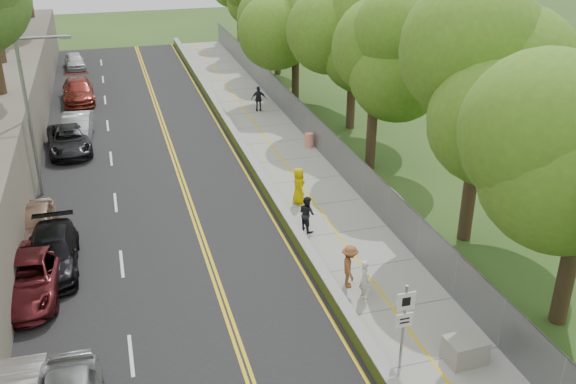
% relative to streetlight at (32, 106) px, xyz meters
% --- Properties ---
extents(ground, '(140.00, 140.00, 0.00)m').
position_rel_streetlight_xyz_m(ground, '(10.46, -14.00, -4.64)').
color(ground, '#33511E').
rests_on(ground, ground).
extents(road, '(11.20, 66.00, 0.04)m').
position_rel_streetlight_xyz_m(road, '(5.06, 1.00, -4.62)').
color(road, black).
rests_on(road, ground).
extents(sidewalk, '(4.20, 66.00, 0.05)m').
position_rel_streetlight_xyz_m(sidewalk, '(13.01, 1.00, -4.61)').
color(sidewalk, gray).
rests_on(sidewalk, ground).
extents(jersey_barrier, '(0.42, 66.00, 0.60)m').
position_rel_streetlight_xyz_m(jersey_barrier, '(10.71, 1.00, -4.34)').
color(jersey_barrier, '#9FCF2A').
rests_on(jersey_barrier, ground).
extents(chainlink_fence, '(0.04, 66.00, 2.00)m').
position_rel_streetlight_xyz_m(chainlink_fence, '(15.11, 1.00, -3.64)').
color(chainlink_fence, slate).
rests_on(chainlink_fence, ground).
extents(trees_fenceside, '(7.00, 66.00, 14.00)m').
position_rel_streetlight_xyz_m(trees_fenceside, '(17.46, 1.00, 2.36)').
color(trees_fenceside, '#538420').
rests_on(trees_fenceside, ground).
extents(streetlight, '(2.52, 0.22, 8.00)m').
position_rel_streetlight_xyz_m(streetlight, '(0.00, 0.00, 0.00)').
color(streetlight, gray).
rests_on(streetlight, ground).
extents(signpost, '(0.62, 0.09, 3.10)m').
position_rel_streetlight_xyz_m(signpost, '(11.51, -17.02, -2.68)').
color(signpost, gray).
rests_on(signpost, sidewalk).
extents(construction_barrel, '(0.51, 0.51, 0.84)m').
position_rel_streetlight_xyz_m(construction_barrel, '(14.76, 2.62, -4.17)').
color(construction_barrel, '#EF2C00').
rests_on(construction_barrel, sidewalk).
extents(concrete_block, '(1.30, 1.01, 0.84)m').
position_rel_streetlight_xyz_m(concrete_block, '(13.66, -17.28, -4.17)').
color(concrete_block, gray).
rests_on(concrete_block, sidewalk).
extents(car_2, '(2.92, 5.44, 1.45)m').
position_rel_streetlight_xyz_m(car_2, '(-0.14, -9.30, -3.87)').
color(car_2, '#5A191E').
rests_on(car_2, road).
extents(car_3, '(2.00, 4.93, 1.43)m').
position_rel_streetlight_xyz_m(car_3, '(0.64, -7.62, -3.88)').
color(car_3, black).
rests_on(car_3, road).
extents(car_4, '(1.64, 3.96, 1.34)m').
position_rel_streetlight_xyz_m(car_4, '(-0.14, -4.58, -3.93)').
color(car_4, tan).
rests_on(car_4, road).
extents(car_5, '(2.04, 4.83, 1.55)m').
position_rel_streetlight_xyz_m(car_5, '(1.46, 7.79, -3.83)').
color(car_5, '#A9ABB1').
rests_on(car_5, road).
extents(car_6, '(2.77, 5.27, 1.42)m').
position_rel_streetlight_xyz_m(car_6, '(1.02, 5.88, -3.89)').
color(car_6, black).
rests_on(car_6, road).
extents(car_7, '(2.39, 5.41, 1.55)m').
position_rel_streetlight_xyz_m(car_7, '(1.46, 16.23, -3.83)').
color(car_7, maroon).
rests_on(car_7, road).
extents(car_8, '(1.94, 4.05, 1.33)m').
position_rel_streetlight_xyz_m(car_8, '(1.08, 26.42, -3.93)').
color(car_8, silver).
rests_on(car_8, road).
extents(painter_0, '(0.61, 0.92, 1.84)m').
position_rel_streetlight_xyz_m(painter_0, '(11.91, -4.56, -3.67)').
color(painter_0, '#D0B600').
rests_on(painter_0, sidewalk).
extents(painter_1, '(0.38, 0.58, 1.57)m').
position_rel_streetlight_xyz_m(painter_1, '(11.91, -13.00, -3.81)').
color(painter_1, silver).
rests_on(painter_1, sidewalk).
extents(painter_2, '(0.88, 0.98, 1.66)m').
position_rel_streetlight_xyz_m(painter_2, '(11.45, -7.37, -3.76)').
color(painter_2, black).
rests_on(painter_2, sidewalk).
extents(painter_3, '(0.89, 1.25, 1.75)m').
position_rel_streetlight_xyz_m(painter_3, '(11.64, -12.13, -3.72)').
color(painter_3, brown).
rests_on(painter_3, sidewalk).
extents(person_far, '(1.08, 0.57, 1.76)m').
position_rel_streetlight_xyz_m(person_far, '(13.54, 10.24, -3.71)').
color(person_far, black).
rests_on(person_far, sidewalk).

